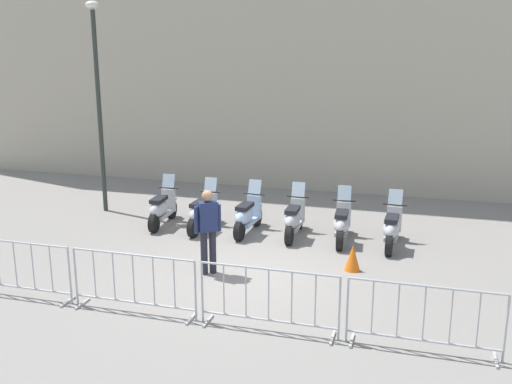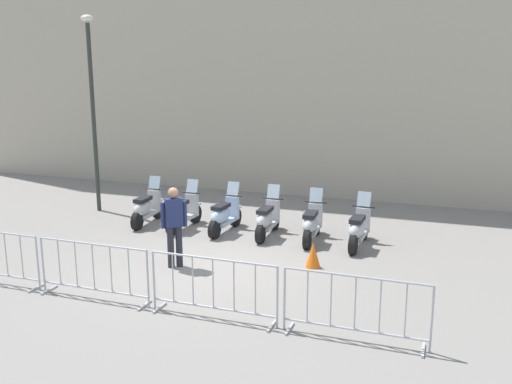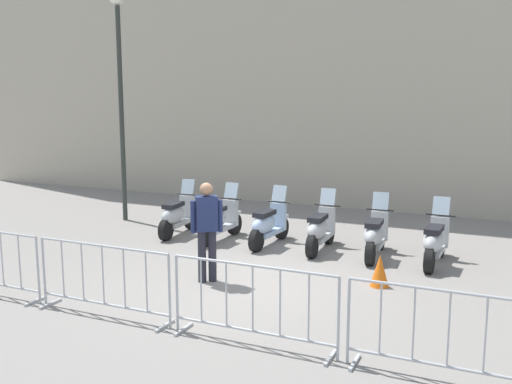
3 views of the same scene
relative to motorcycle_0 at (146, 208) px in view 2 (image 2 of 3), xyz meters
name	(u,v)px [view 2 (image 2 of 3)]	position (x,y,z in m)	size (l,w,h in m)	color
ground_plane	(204,267)	(3.32, -1.87, -0.45)	(120.00, 120.00, 0.00)	gray
motorcycle_0	(146,208)	(0.00, 0.00, 0.00)	(0.76, 1.69, 1.24)	black
motorcycle_1	(183,213)	(1.13, 0.15, 0.00)	(0.64, 1.72, 1.24)	black
motorcycle_2	(224,216)	(2.24, 0.45, 0.00)	(0.63, 1.72, 1.24)	black
motorcycle_3	(267,220)	(3.37, 0.71, 0.00)	(0.71, 1.71, 1.24)	black
motorcycle_4	(312,224)	(4.51, 0.91, 0.00)	(0.75, 1.70, 1.24)	black
motorcycle_5	(358,229)	(5.63, 1.10, 0.00)	(0.64, 1.72, 1.24)	black
barrier_segment_1	(94,271)	(2.60, -4.22, 0.07)	(2.24, 0.86, 1.07)	#B2B5B7
barrier_segment_2	(213,288)	(4.92, -3.74, 0.07)	(2.24, 0.86, 1.07)	#B2B5B7
barrier_segment_3	(355,309)	(7.25, -3.25, 0.07)	(2.24, 0.86, 1.07)	#B2B5B7
street_lamp	(92,95)	(-2.27, 0.42, 2.95)	(0.36, 0.36, 5.62)	#2D332D
officer_near_row_end	(174,222)	(2.78, -2.15, 0.53)	(0.40, 0.44, 1.73)	#23232D
traffic_cone	(313,255)	(5.30, -0.64, -0.18)	(0.32, 0.32, 0.55)	orange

